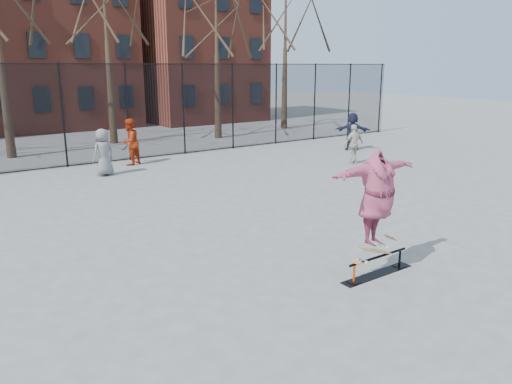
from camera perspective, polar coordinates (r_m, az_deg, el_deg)
ground at (r=10.42m, az=7.01°, el=-7.83°), size 100.00×100.00×0.00m
skate_rail at (r=9.93m, az=13.73°, el=-8.34°), size 1.75×0.27×0.38m
skateboard at (r=9.72m, az=13.27°, el=-6.97°), size 0.94×0.22×0.11m
skater at (r=9.43m, az=13.60°, el=-1.55°), size 2.24×0.72×1.80m
bystander_red at (r=20.66m, az=-14.23°, el=5.57°), size 1.13×1.06×1.85m
bystander_white at (r=20.64m, az=11.10°, el=5.38°), size 0.98×0.50×1.61m
bystander_navy at (r=24.06m, az=10.96°, el=6.82°), size 1.48×1.58×1.77m
bystander_extra at (r=18.87m, az=-17.05°, el=4.36°), size 0.95×0.75×1.71m
fence at (r=21.19m, az=-17.56°, el=8.63°), size 34.03×0.07×4.00m
rowhouses at (r=33.92m, az=-24.15°, el=16.75°), size 29.00×7.00×13.00m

